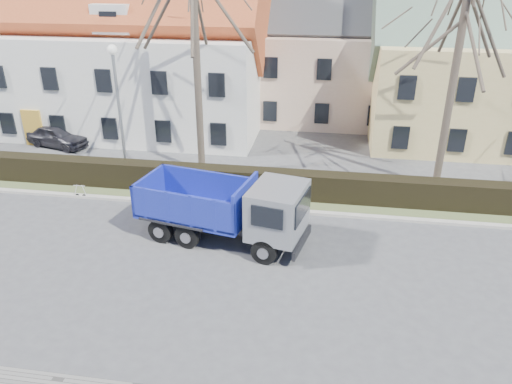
% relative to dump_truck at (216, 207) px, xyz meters
% --- Properties ---
extents(ground, '(120.00, 120.00, 0.00)m').
position_rel_dump_truck_xyz_m(ground, '(-0.35, -1.90, -1.40)').
color(ground, '#48484B').
extents(curb_far, '(80.00, 0.30, 0.12)m').
position_rel_dump_truck_xyz_m(curb_far, '(-0.35, 2.70, -1.34)').
color(curb_far, '#ADA79D').
rests_on(curb_far, ground).
extents(grass_strip, '(80.00, 3.00, 0.10)m').
position_rel_dump_truck_xyz_m(grass_strip, '(-0.35, 4.30, -1.35)').
color(grass_strip, '#4F5D34').
rests_on(grass_strip, ground).
extents(hedge, '(60.00, 0.90, 1.30)m').
position_rel_dump_truck_xyz_m(hedge, '(-0.35, 4.10, -0.75)').
color(hedge, black).
rests_on(hedge, ground).
extents(building_white, '(26.80, 10.80, 9.50)m').
position_rel_dump_truck_xyz_m(building_white, '(-13.35, 14.10, 3.35)').
color(building_white, silver).
rests_on(building_white, ground).
extents(building_pink, '(10.80, 8.80, 8.00)m').
position_rel_dump_truck_xyz_m(building_pink, '(3.65, 18.10, 2.60)').
color(building_pink, beige).
rests_on(building_pink, ground).
extents(tree_1, '(9.20, 9.20, 12.65)m').
position_rel_dump_truck_xyz_m(tree_1, '(-2.35, 6.60, 4.92)').
color(tree_1, '#473C31').
rests_on(tree_1, ground).
extents(tree_2, '(8.00, 8.00, 11.00)m').
position_rel_dump_truck_xyz_m(tree_2, '(9.65, 6.60, 4.10)').
color(tree_2, '#473C31').
rests_on(tree_2, ground).
extents(dump_truck, '(7.39, 3.96, 2.80)m').
position_rel_dump_truck_xyz_m(dump_truck, '(0.00, 0.00, 0.00)').
color(dump_truck, navy).
rests_on(dump_truck, ground).
extents(streetlight, '(0.53, 0.53, 6.84)m').
position_rel_dump_truck_xyz_m(streetlight, '(-5.94, 5.10, 2.02)').
color(streetlight, gray).
rests_on(streetlight, ground).
extents(cart_frame, '(0.80, 0.46, 0.73)m').
position_rel_dump_truck_xyz_m(cart_frame, '(-7.51, 2.65, -1.04)').
color(cart_frame, silver).
rests_on(cart_frame, ground).
extents(parked_car_a, '(4.19, 2.56, 1.33)m').
position_rel_dump_truck_xyz_m(parked_car_a, '(-11.89, 9.08, -0.74)').
color(parked_car_a, '#28272E').
rests_on(parked_car_a, ground).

